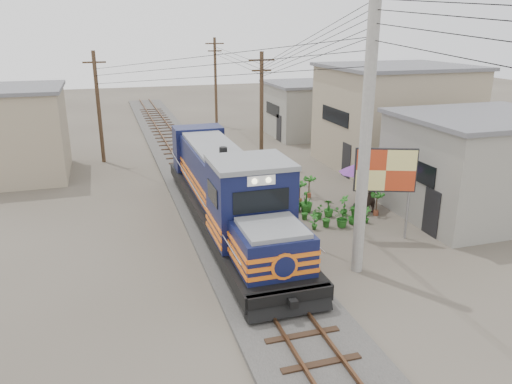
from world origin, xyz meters
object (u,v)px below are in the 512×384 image
object	(u,v)px
billboard	(385,172)
market_umbrella	(360,168)
vendor	(371,196)
locomotive	(227,192)

from	to	relation	value
billboard	market_umbrella	world-z (taller)	billboard
billboard	vendor	xyz separation A→B (m)	(1.04, 2.73, -2.02)
locomotive	market_umbrella	size ratio (longest dim) A/B	6.31
market_umbrella	vendor	xyz separation A→B (m)	(0.12, -0.97, -1.15)
locomotive	billboard	bearing A→B (deg)	-26.21
locomotive	market_umbrella	xyz separation A→B (m)	(6.77, 0.83, 0.28)
market_umbrella	locomotive	bearing A→B (deg)	-173.02
locomotive	vendor	size ratio (longest dim) A/B	9.48
billboard	vendor	size ratio (longest dim) A/B	2.36
locomotive	market_umbrella	distance (m)	6.82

